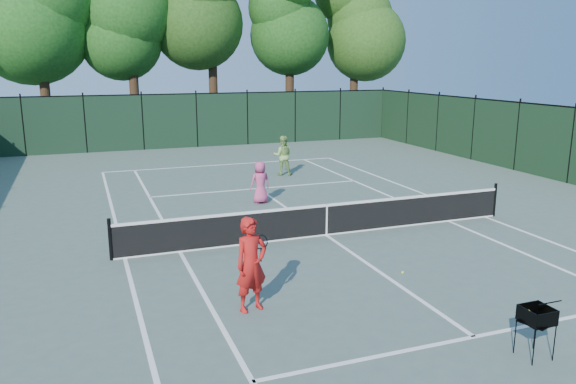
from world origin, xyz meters
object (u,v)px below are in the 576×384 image
object	(u,v)px
coach	(251,264)
player_pink	(260,182)
loose_ball_midcourt	(403,273)
player_green	(283,156)
ball_hopper	(537,316)

from	to	relation	value
coach	player_pink	size ratio (longest dim) A/B	1.30
coach	player_pink	xyz separation A→B (m)	(2.77, 8.15, -0.22)
coach	loose_ball_midcourt	size ratio (longest dim) A/B	27.75
player_pink	player_green	distance (m)	4.99
player_green	player_pink	bearing A→B (deg)	79.99
player_pink	player_green	bearing A→B (deg)	-125.11
coach	ball_hopper	size ratio (longest dim) A/B	2.14
player_green	loose_ball_midcourt	distance (m)	12.00
coach	loose_ball_midcourt	bearing A→B (deg)	-6.03
player_pink	player_green	xyz separation A→B (m)	(2.40, 4.37, 0.12)
loose_ball_midcourt	player_green	bearing A→B (deg)	83.48
coach	player_green	size ratio (longest dim) A/B	1.11
coach	player_green	world-z (taller)	coach
player_green	ball_hopper	distance (m)	15.94
coach	player_green	bearing A→B (deg)	52.34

